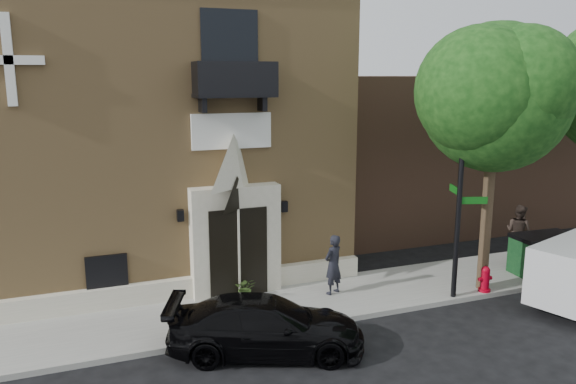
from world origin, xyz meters
name	(u,v)px	position (x,y,z in m)	size (l,w,h in m)	color
ground	(303,330)	(0.00, 0.00, 0.00)	(120.00, 120.00, 0.00)	black
sidewalk	(316,301)	(1.00, 1.50, 0.07)	(42.00, 3.00, 0.15)	gray
church	(140,128)	(-2.99, 7.95, 4.63)	(12.20, 11.01, 9.30)	#AD8551
neighbour_building	(467,146)	(12.00, 9.00, 3.20)	(18.00, 8.00, 6.40)	brown
street_tree_left	(499,96)	(6.03, 0.35, 5.87)	(4.97, 4.38, 7.77)	#38281C
black_sedan	(266,326)	(-1.27, -0.77, 0.67)	(1.87, 4.61, 1.34)	black
street_sign	(459,203)	(4.81, 0.21, 2.93)	(0.84, 1.04, 5.52)	black
fire_hydrant	(485,279)	(5.90, 0.20, 0.53)	(0.44, 0.35, 0.78)	#A10116
dumpster	(543,254)	(8.69, 0.80, 0.80)	(2.04, 1.24, 1.29)	#0D3217
planter	(246,288)	(-0.90, 2.16, 0.47)	(0.58, 0.50, 0.64)	#3C5723
pedestrian_near	(333,264)	(1.62, 1.66, 1.04)	(0.65, 0.43, 1.78)	black
pedestrian_far	(518,232)	(9.07, 2.34, 1.10)	(0.92, 0.72, 1.90)	#332722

